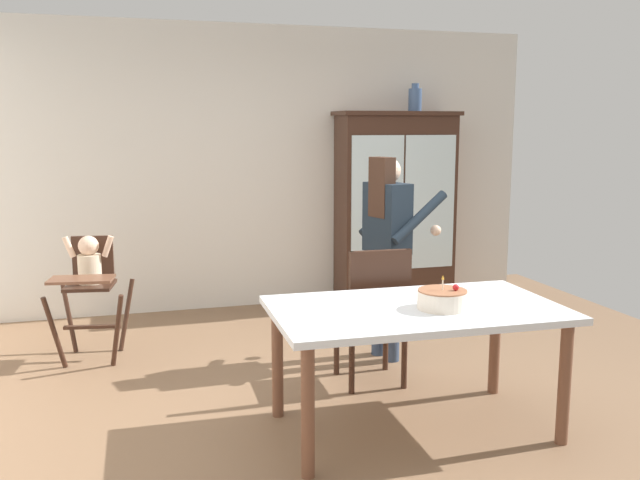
% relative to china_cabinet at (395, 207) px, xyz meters
% --- Properties ---
extents(ground_plane, '(6.24, 6.24, 0.00)m').
position_rel_china_cabinet_xyz_m(ground_plane, '(-1.22, -2.37, -0.95)').
color(ground_plane, brown).
extents(wall_back, '(5.32, 0.06, 2.70)m').
position_rel_china_cabinet_xyz_m(wall_back, '(-1.22, 0.26, 0.40)').
color(wall_back, beige).
rests_on(wall_back, ground_plane).
extents(china_cabinet, '(1.21, 0.48, 1.89)m').
position_rel_china_cabinet_xyz_m(china_cabinet, '(0.00, 0.00, 0.00)').
color(china_cabinet, '#382116').
rests_on(china_cabinet, ground_plane).
extents(ceramic_vase, '(0.13, 0.13, 0.27)m').
position_rel_china_cabinet_xyz_m(ceramic_vase, '(0.19, 0.00, 1.06)').
color(ceramic_vase, '#3D567F').
rests_on(ceramic_vase, china_cabinet).
extents(high_chair_with_toddler, '(0.66, 0.75, 0.95)m').
position_rel_china_cabinet_xyz_m(high_chair_with_toddler, '(-2.87, -1.00, -0.30)').
color(high_chair_with_toddler, '#382116').
rests_on(high_chair_with_toddler, ground_plane).
extents(adult_person, '(0.60, 0.59, 1.53)m').
position_rel_china_cabinet_xyz_m(adult_person, '(-0.72, -1.59, 0.02)').
color(adult_person, '#33425B').
rests_on(adult_person, ground_plane).
extents(dining_table, '(1.66, 0.99, 0.74)m').
position_rel_china_cabinet_xyz_m(dining_table, '(-1.04, -2.82, -0.30)').
color(dining_table, silver).
rests_on(dining_table, ground_plane).
extents(birthday_cake, '(0.28, 0.28, 0.19)m').
position_rel_china_cabinet_xyz_m(birthday_cake, '(-0.92, -2.90, -0.16)').
color(birthday_cake, beige).
rests_on(birthday_cake, dining_table).
extents(dining_chair_far_side, '(0.45, 0.45, 0.96)m').
position_rel_china_cabinet_xyz_m(dining_chair_far_side, '(-1.02, -2.12, -0.40)').
color(dining_chair_far_side, '#382116').
rests_on(dining_chair_far_side, ground_plane).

